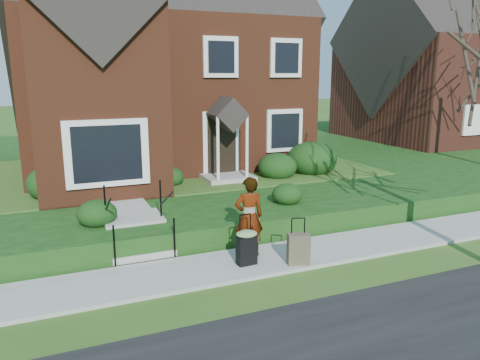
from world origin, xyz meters
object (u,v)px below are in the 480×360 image
suitcase_black (247,245)px  suitcase_olive (298,249)px  front_steps (136,230)px  woman (249,217)px

suitcase_black → suitcase_olive: suitcase_black is taller
suitcase_olive → front_steps: bearing=157.4°
woman → suitcase_black: woman is taller
front_steps → suitcase_black: 2.80m
front_steps → suitcase_black: (1.95, -2.00, 0.03)m
woman → suitcase_black: (-0.25, -0.45, -0.47)m
suitcase_black → suitcase_olive: 1.11m
front_steps → suitcase_black: bearing=-45.7°
woman → front_steps: bearing=-29.3°
suitcase_black → suitcase_olive: bearing=-25.2°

